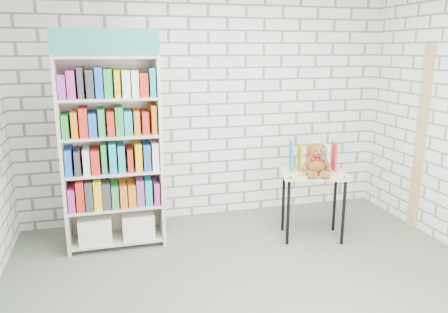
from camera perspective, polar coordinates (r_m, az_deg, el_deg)
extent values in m
plane|color=#515D4E|center=(3.95, 5.15, -17.51)|extent=(4.50, 4.50, 0.00)
cube|color=silver|center=(5.33, -2.01, 6.83)|extent=(4.50, 0.02, 2.80)
cube|color=beige|center=(4.64, -20.32, -0.12)|extent=(0.03, 0.39, 2.00)
cube|color=beige|center=(4.65, -8.42, 0.62)|extent=(0.03, 0.39, 2.00)
cube|color=beige|center=(4.80, -14.41, 0.75)|extent=(1.00, 0.02, 2.00)
cube|color=teal|center=(4.32, -15.22, 14.29)|extent=(1.00, 0.02, 0.24)
cube|color=beige|center=(4.92, -13.71, -10.36)|extent=(0.93, 0.37, 0.03)
cube|color=beige|center=(4.78, -13.97, -6.23)|extent=(0.93, 0.37, 0.03)
cube|color=beige|center=(4.67, -14.24, -1.87)|extent=(0.93, 0.37, 0.03)
cube|color=beige|center=(4.58, -14.51, 2.68)|extent=(0.93, 0.37, 0.03)
cube|color=beige|center=(4.53, -14.80, 7.37)|extent=(0.93, 0.37, 0.03)
cube|color=beige|center=(4.50, -15.12, 12.42)|extent=(0.93, 0.37, 0.03)
cube|color=silver|center=(4.86, -16.45, -8.94)|extent=(0.33, 0.33, 0.27)
cube|color=silver|center=(4.87, -11.17, -8.60)|extent=(0.33, 0.33, 0.27)
cube|color=white|center=(4.72, -14.07, -4.59)|extent=(0.93, 0.33, 0.27)
cube|color=purple|center=(4.62, -14.34, -0.14)|extent=(0.93, 0.33, 0.27)
cube|color=#333338|center=(4.55, -14.62, 4.47)|extent=(0.93, 0.33, 0.27)
cube|color=red|center=(4.50, -14.91, 9.21)|extent=(0.93, 0.33, 0.27)
cube|color=#D2BD7E|center=(4.83, 11.67, -2.24)|extent=(0.80, 0.65, 0.03)
cylinder|color=black|center=(4.72, 8.37, -7.28)|extent=(0.03, 0.03, 0.72)
cylinder|color=black|center=(5.07, 7.75, -5.76)|extent=(0.03, 0.03, 0.72)
cylinder|color=black|center=(4.85, 15.34, -7.09)|extent=(0.03, 0.03, 0.72)
cylinder|color=black|center=(5.19, 14.26, -5.63)|extent=(0.03, 0.03, 0.72)
cylinder|color=black|center=(4.61, 8.65, -2.72)|extent=(0.05, 0.05, 0.01)
cylinder|color=black|center=(4.73, 15.48, -2.65)|extent=(0.05, 0.05, 0.01)
cube|color=teal|center=(4.86, 8.77, -0.07)|extent=(0.07, 0.21, 0.29)
cube|color=yellow|center=(4.87, 9.87, -0.07)|extent=(0.07, 0.21, 0.29)
cube|color=orange|center=(4.89, 10.95, -0.07)|extent=(0.07, 0.21, 0.29)
cube|color=black|center=(4.91, 12.04, -0.07)|extent=(0.07, 0.21, 0.29)
cube|color=white|center=(4.93, 13.11, -0.07)|extent=(0.07, 0.21, 0.29)
cube|color=red|center=(4.95, 14.17, -0.07)|extent=(0.07, 0.21, 0.29)
ellipsoid|color=brown|center=(4.72, 11.95, -1.16)|extent=(0.20, 0.17, 0.20)
sphere|color=brown|center=(4.68, 12.05, 0.66)|extent=(0.14, 0.14, 0.14)
sphere|color=brown|center=(4.67, 11.42, 1.40)|extent=(0.05, 0.05, 0.05)
sphere|color=brown|center=(4.69, 12.70, 1.38)|extent=(0.05, 0.05, 0.05)
sphere|color=brown|center=(4.63, 12.16, 0.26)|extent=(0.06, 0.06, 0.06)
sphere|color=black|center=(4.61, 11.88, 0.73)|extent=(0.02, 0.02, 0.02)
sphere|color=black|center=(4.62, 12.50, 0.72)|extent=(0.02, 0.02, 0.02)
sphere|color=black|center=(4.60, 12.22, 0.24)|extent=(0.02, 0.02, 0.02)
cylinder|color=brown|center=(4.68, 10.78, -0.87)|extent=(0.10, 0.10, 0.14)
cylinder|color=brown|center=(4.71, 13.22, -0.88)|extent=(0.11, 0.08, 0.14)
sphere|color=brown|center=(4.67, 10.43, -1.60)|extent=(0.06, 0.06, 0.06)
sphere|color=brown|center=(4.72, 13.56, -1.61)|extent=(0.06, 0.06, 0.06)
cylinder|color=brown|center=(4.63, 11.41, -2.23)|extent=(0.06, 0.15, 0.08)
cylinder|color=brown|center=(4.65, 12.82, -2.23)|extent=(0.14, 0.16, 0.08)
sphere|color=brown|center=(4.56, 11.24, -2.52)|extent=(0.07, 0.07, 0.07)
sphere|color=brown|center=(4.59, 13.27, -2.52)|extent=(0.07, 0.07, 0.07)
cone|color=red|center=(4.64, 11.71, -0.31)|extent=(0.07, 0.07, 0.05)
cone|color=red|center=(4.65, 12.54, -0.31)|extent=(0.07, 0.07, 0.05)
sphere|color=red|center=(4.64, 12.13, -0.32)|extent=(0.03, 0.03, 0.03)
cube|color=tan|center=(5.44, 24.30, 2.01)|extent=(0.05, 0.12, 2.10)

